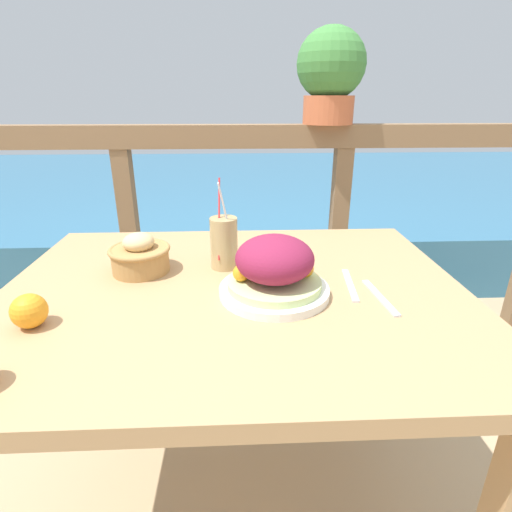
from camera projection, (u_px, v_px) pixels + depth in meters
ground_plane at (239, 495)px, 1.27m from camera, size 12.00×12.00×0.00m
patio_table at (235, 319)px, 1.03m from camera, size 1.15×0.90×0.74m
railing_fence at (235, 200)px, 1.70m from camera, size 2.80×0.08×1.08m
sea_backdrop at (237, 197)px, 4.23m from camera, size 12.00×4.00×0.38m
salad_plate at (274, 270)px, 0.94m from camera, size 0.26×0.26×0.15m
drink_glass at (224, 243)px, 1.09m from camera, size 0.07×0.08×0.24m
bread_basket at (140, 256)px, 1.07m from camera, size 0.16×0.16×0.11m
potted_plant at (331, 73)px, 1.53m from camera, size 0.26×0.26×0.35m
fork at (350, 285)px, 1.00m from camera, size 0.04×0.18×0.00m
knife at (380, 297)px, 0.94m from camera, size 0.03×0.18×0.00m
orange_near_glass at (29, 311)px, 0.81m from camera, size 0.07×0.07×0.07m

